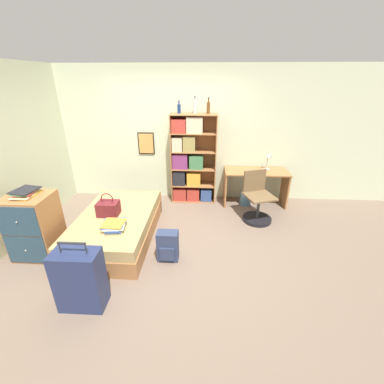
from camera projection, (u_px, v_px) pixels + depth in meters
name	position (u px, v px, depth m)	size (l,w,h in m)	color
ground_plane	(164.00, 239.00, 4.10)	(14.00, 14.00, 0.00)	#756051
wall_back	(174.00, 136.00, 5.09)	(10.00, 0.09, 2.60)	beige
wall_left	(5.00, 158.00, 3.69)	(0.06, 10.00, 2.60)	beige
bed	(117.00, 226.00, 4.07)	(1.11, 1.85, 0.42)	#A36B3D
handbag	(108.00, 208.00, 3.92)	(0.31, 0.24, 0.36)	maroon
book_stack_on_bed	(114.00, 226.00, 3.57)	(0.35, 0.37, 0.10)	beige
suitcase	(80.00, 280.00, 2.77)	(0.50, 0.28, 0.85)	navy
dresser	(34.00, 226.00, 3.59)	(0.59, 0.55, 0.92)	#A36B3D
magazine_pile_on_dresser	(26.00, 193.00, 3.41)	(0.32, 0.37, 0.08)	gold
bookcase	(190.00, 162.00, 5.07)	(0.88, 0.33, 1.75)	#A36B3D
bottle_green	(179.00, 108.00, 4.71)	(0.06, 0.06, 0.23)	navy
bottle_brown	(195.00, 107.00, 4.69)	(0.06, 0.06, 0.30)	#B7BCC1
bottle_clear	(208.00, 107.00, 4.65)	(0.06, 0.06, 0.29)	brown
desk	(255.00, 181.00, 5.05)	(1.22, 0.53, 0.70)	#A36B3D
desk_lamp	(269.00, 158.00, 4.94)	(0.18, 0.13, 0.35)	#ADA89E
desk_chair	(257.00, 205.00, 4.55)	(0.59, 0.59, 0.89)	black
backpack	(168.00, 246.00, 3.56)	(0.29, 0.21, 0.44)	#2D3856
waste_bin	(245.00, 198.00, 5.16)	(0.22, 0.22, 0.26)	slate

